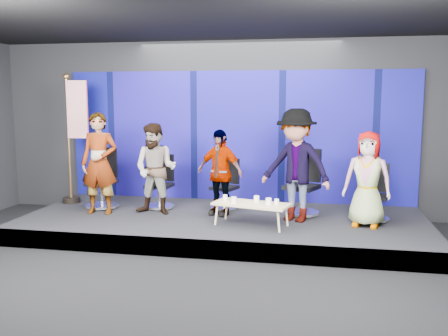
{
  "coord_description": "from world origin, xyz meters",
  "views": [
    {
      "loc": [
        1.62,
        -5.94,
        2.39
      ],
      "look_at": [
        0.02,
        2.4,
        1.17
      ],
      "focal_mm": 40.0,
      "sensor_mm": 36.0,
      "label": 1
    }
  ],
  "objects_px": {
    "mug_c": "(257,199)",
    "flag_stand": "(74,135)",
    "panelist_a": "(99,163)",
    "panelist_c": "(220,172)",
    "chair_e": "(375,202)",
    "panelist_b": "(156,169)",
    "chair_c": "(226,192)",
    "mug_e": "(277,202)",
    "panelist_e": "(367,179)",
    "chair_a": "(103,188)",
    "mug_b": "(234,200)",
    "panelist_d": "(296,165)",
    "mug_a": "(225,197)",
    "coffee_table": "(251,205)",
    "mug_d": "(269,201)",
    "chair_d": "(303,193)",
    "chair_b": "(160,190)"
  },
  "relations": [
    {
      "from": "panelist_b",
      "to": "chair_c",
      "type": "distance_m",
      "value": 1.41
    },
    {
      "from": "panelist_c",
      "to": "mug_a",
      "type": "relative_size",
      "value": 17.45
    },
    {
      "from": "panelist_b",
      "to": "panelist_e",
      "type": "xyz_separation_m",
      "value": [
        3.63,
        -0.19,
        -0.04
      ]
    },
    {
      "from": "chair_c",
      "to": "flag_stand",
      "type": "xyz_separation_m",
      "value": [
        -2.99,
        -0.05,
        1.03
      ]
    },
    {
      "from": "mug_b",
      "to": "mug_d",
      "type": "xyz_separation_m",
      "value": [
        0.57,
        -0.02,
        0.0
      ]
    },
    {
      "from": "chair_e",
      "to": "panelist_a",
      "type": "bearing_deg",
      "value": -160.8
    },
    {
      "from": "panelist_d",
      "to": "chair_e",
      "type": "height_order",
      "value": "panelist_d"
    },
    {
      "from": "chair_e",
      "to": "mug_a",
      "type": "bearing_deg",
      "value": -151.85
    },
    {
      "from": "panelist_a",
      "to": "mug_c",
      "type": "distance_m",
      "value": 2.92
    },
    {
      "from": "panelist_e",
      "to": "coffee_table",
      "type": "xyz_separation_m",
      "value": [
        -1.84,
        -0.32,
        -0.43
      ]
    },
    {
      "from": "chair_e",
      "to": "mug_c",
      "type": "height_order",
      "value": "chair_e"
    },
    {
      "from": "chair_c",
      "to": "mug_b",
      "type": "distance_m",
      "value": 1.27
    },
    {
      "from": "panelist_a",
      "to": "chair_e",
      "type": "xyz_separation_m",
      "value": [
        4.81,
        0.43,
        -0.6
      ]
    },
    {
      "from": "panelist_a",
      "to": "mug_e",
      "type": "xyz_separation_m",
      "value": [
        3.21,
        -0.39,
        -0.49
      ]
    },
    {
      "from": "panelist_b",
      "to": "panelist_c",
      "type": "relative_size",
      "value": 1.07
    },
    {
      "from": "mug_d",
      "to": "flag_stand",
      "type": "distance_m",
      "value": 4.2
    },
    {
      "from": "chair_c",
      "to": "mug_c",
      "type": "relative_size",
      "value": 8.86
    },
    {
      "from": "mug_c",
      "to": "mug_d",
      "type": "distance_m",
      "value": 0.27
    },
    {
      "from": "panelist_c",
      "to": "mug_c",
      "type": "height_order",
      "value": "panelist_c"
    },
    {
      "from": "chair_a",
      "to": "chair_c",
      "type": "bearing_deg",
      "value": 4.28
    },
    {
      "from": "chair_b",
      "to": "mug_e",
      "type": "distance_m",
      "value": 2.51
    },
    {
      "from": "chair_a",
      "to": "panelist_e",
      "type": "relative_size",
      "value": 0.73
    },
    {
      "from": "mug_c",
      "to": "flag_stand",
      "type": "bearing_deg",
      "value": 164.64
    },
    {
      "from": "chair_b",
      "to": "panelist_a",
      "type": "bearing_deg",
      "value": -140.44
    },
    {
      "from": "panelist_d",
      "to": "mug_b",
      "type": "distance_m",
      "value": 1.22
    },
    {
      "from": "chair_c",
      "to": "panelist_e",
      "type": "height_order",
      "value": "panelist_e"
    },
    {
      "from": "panelist_a",
      "to": "panelist_d",
      "type": "xyz_separation_m",
      "value": [
        3.48,
        0.11,
        0.04
      ]
    },
    {
      "from": "chair_e",
      "to": "mug_a",
      "type": "xyz_separation_m",
      "value": [
        -2.48,
        -0.62,
        0.11
      ]
    },
    {
      "from": "chair_a",
      "to": "flag_stand",
      "type": "xyz_separation_m",
      "value": [
        -0.67,
        0.27,
        0.97
      ]
    },
    {
      "from": "chair_c",
      "to": "panelist_c",
      "type": "xyz_separation_m",
      "value": [
        -0.02,
        -0.5,
        0.45
      ]
    },
    {
      "from": "chair_a",
      "to": "panelist_d",
      "type": "height_order",
      "value": "panelist_d"
    },
    {
      "from": "mug_c",
      "to": "flag_stand",
      "type": "distance_m",
      "value": 3.96
    },
    {
      "from": "chair_e",
      "to": "panelist_e",
      "type": "bearing_deg",
      "value": -97.13
    },
    {
      "from": "chair_a",
      "to": "coffee_table",
      "type": "height_order",
      "value": "chair_a"
    },
    {
      "from": "panelist_d",
      "to": "mug_a",
      "type": "bearing_deg",
      "value": -142.82
    },
    {
      "from": "panelist_b",
      "to": "flag_stand",
      "type": "xyz_separation_m",
      "value": [
        -1.85,
        0.6,
        0.53
      ]
    },
    {
      "from": "panelist_e",
      "to": "flag_stand",
      "type": "distance_m",
      "value": 5.56
    },
    {
      "from": "panelist_c",
      "to": "flag_stand",
      "type": "bearing_deg",
      "value": -168.52
    },
    {
      "from": "chair_c",
      "to": "mug_d",
      "type": "relative_size",
      "value": 8.62
    },
    {
      "from": "mug_e",
      "to": "flag_stand",
      "type": "height_order",
      "value": "flag_stand"
    },
    {
      "from": "flag_stand",
      "to": "mug_a",
      "type": "bearing_deg",
      "value": -20.48
    },
    {
      "from": "chair_d",
      "to": "mug_a",
      "type": "bearing_deg",
      "value": -125.17
    },
    {
      "from": "coffee_table",
      "to": "flag_stand",
      "type": "height_order",
      "value": "flag_stand"
    },
    {
      "from": "panelist_d",
      "to": "panelist_e",
      "type": "distance_m",
      "value": 1.17
    },
    {
      "from": "mug_c",
      "to": "chair_c",
      "type": "bearing_deg",
      "value": 123.86
    },
    {
      "from": "mug_b",
      "to": "mug_c",
      "type": "height_order",
      "value": "mug_c"
    },
    {
      "from": "chair_e",
      "to": "mug_c",
      "type": "distance_m",
      "value": 2.07
    },
    {
      "from": "panelist_a",
      "to": "panelist_c",
      "type": "xyz_separation_m",
      "value": [
        2.13,
        0.3,
        -0.15
      ]
    },
    {
      "from": "chair_d",
      "to": "mug_c",
      "type": "distance_m",
      "value": 1.14
    },
    {
      "from": "panelist_b",
      "to": "chair_d",
      "type": "xyz_separation_m",
      "value": [
        2.59,
        0.46,
        -0.43
      ]
    }
  ]
}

